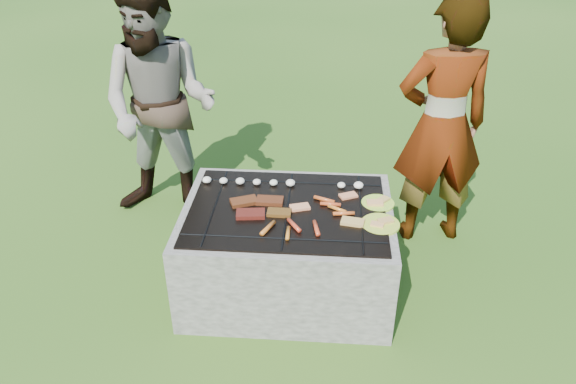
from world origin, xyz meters
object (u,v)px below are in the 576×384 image
Objects in this scene: plate_near at (381,224)px; bystander at (160,107)px; fire_pit at (287,251)px; cook at (442,126)px; plate_far at (378,203)px.

bystander is at bearing 147.94° from plate_near.
fire_pit is 0.66m from plate_near.
cook is at bearing 34.31° from fire_pit.
fire_pit is 1.45m from bystander.
fire_pit is at bearing -33.05° from bystander.
plate_near is 0.15× the size of bystander.
plate_far is 0.15× the size of cook.
plate_far is 0.78m from cook.
cook is (0.45, 0.81, 0.29)m from plate_near.
fire_pit is 4.76× the size of plate_far.
bystander is at bearing 139.52° from fire_pit.
bystander is (-1.00, 0.85, 0.62)m from fire_pit.
fire_pit is 0.73× the size of cook.
plate_far is (0.56, 0.11, 0.33)m from fire_pit.
cook is (0.45, 0.58, 0.28)m from plate_far.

